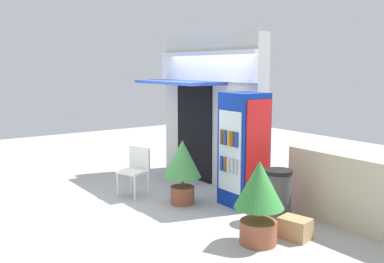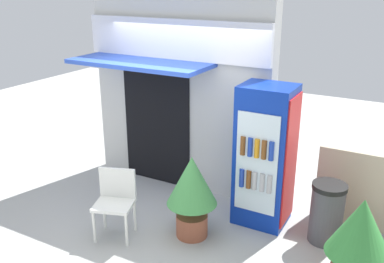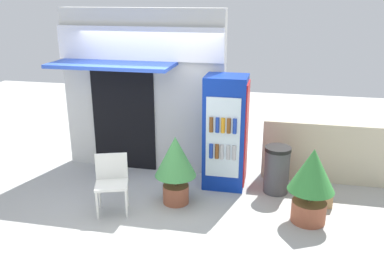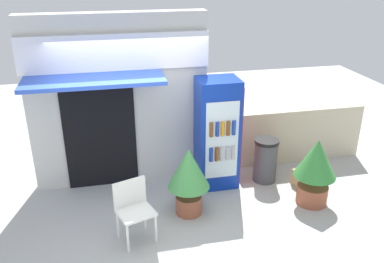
# 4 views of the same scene
# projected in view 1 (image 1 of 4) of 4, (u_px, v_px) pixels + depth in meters

# --- Properties ---
(ground) EXTENTS (16.00, 16.00, 0.00)m
(ground) POSITION_uv_depth(u_px,v_px,m) (157.00, 195.00, 7.92)
(ground) COLOR #B2B2AD
(storefront_building) EXTENTS (2.92, 1.09, 2.88)m
(storefront_building) POSITION_uv_depth(u_px,v_px,m) (209.00, 107.00, 8.67)
(storefront_building) COLOR silver
(storefront_building) RESTS_ON ground
(drink_cooler) EXTENTS (0.69, 0.63, 1.88)m
(drink_cooler) POSITION_uv_depth(u_px,v_px,m) (244.00, 150.00, 7.20)
(drink_cooler) COLOR #0C2D9E
(drink_cooler) RESTS_ON ground
(plastic_chair) EXTENTS (0.57, 0.53, 0.87)m
(plastic_chair) POSITION_uv_depth(u_px,v_px,m) (136.00, 167.00, 7.80)
(plastic_chair) COLOR white
(plastic_chair) RESTS_ON ground
(potted_plant_near_shop) EXTENTS (0.63, 0.63, 1.08)m
(potted_plant_near_shop) POSITION_uv_depth(u_px,v_px,m) (182.00, 164.00, 7.32)
(potted_plant_near_shop) COLOR #995138
(potted_plant_near_shop) RESTS_ON ground
(potted_plant_curbside) EXTENTS (0.65, 0.65, 1.10)m
(potted_plant_curbside) POSITION_uv_depth(u_px,v_px,m) (259.00, 195.00, 5.64)
(potted_plant_curbside) COLOR #995138
(potted_plant_curbside) RESTS_ON ground
(trash_bin) EXTENTS (0.42, 0.42, 0.78)m
(trash_bin) POSITION_uv_depth(u_px,v_px,m) (278.00, 195.00, 6.54)
(trash_bin) COLOR #47474C
(trash_bin) RESTS_ON ground
(stone_boundary_wall) EXTENTS (2.42, 0.21, 1.04)m
(stone_boundary_wall) POSITION_uv_depth(u_px,v_px,m) (359.00, 195.00, 6.11)
(stone_boundary_wall) COLOR beige
(stone_boundary_wall) RESTS_ON ground
(cardboard_box) EXTENTS (0.45, 0.37, 0.28)m
(cardboard_box) POSITION_uv_depth(u_px,v_px,m) (295.00, 228.00, 5.89)
(cardboard_box) COLOR tan
(cardboard_box) RESTS_ON ground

